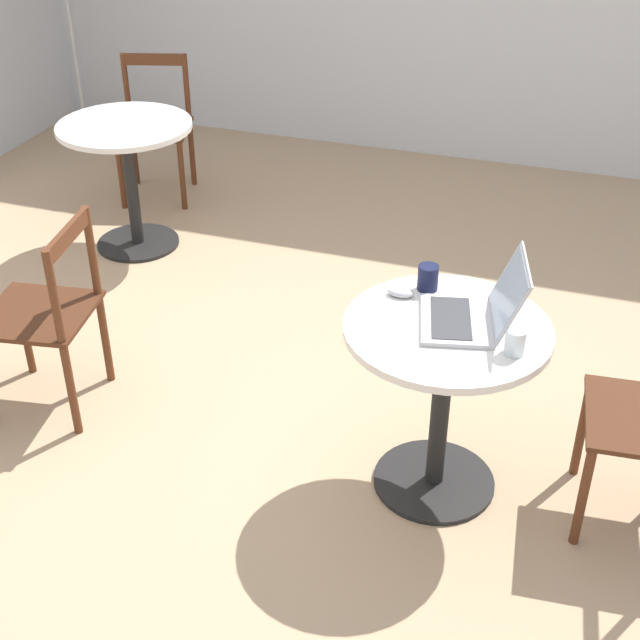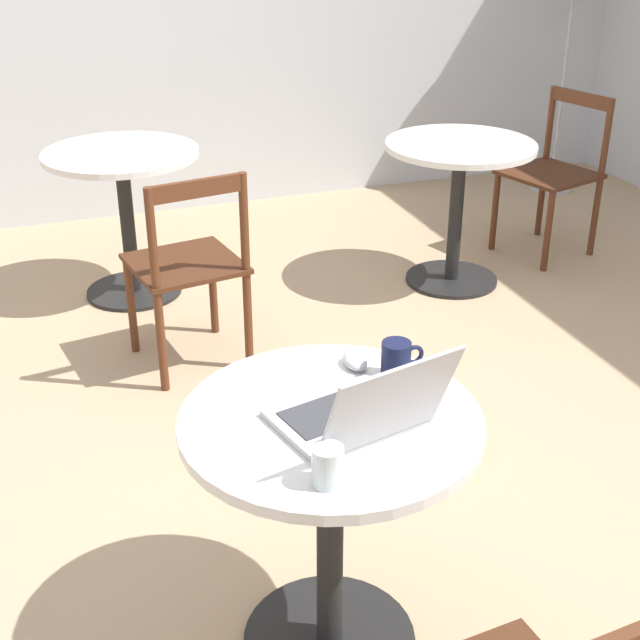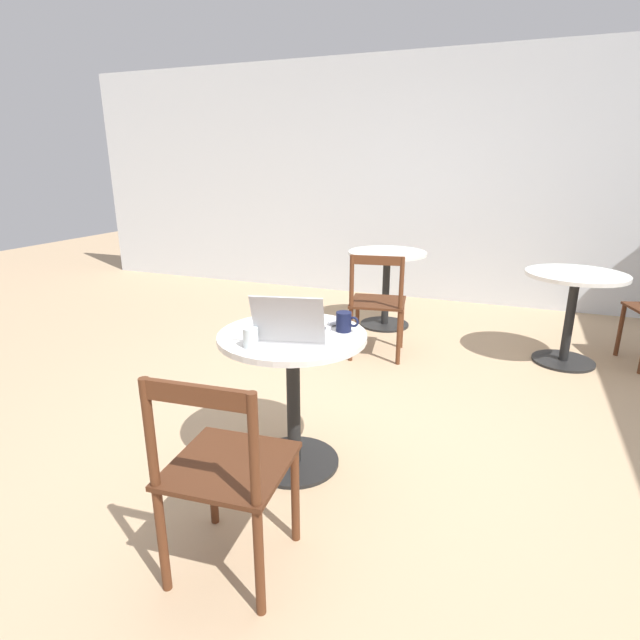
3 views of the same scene
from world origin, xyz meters
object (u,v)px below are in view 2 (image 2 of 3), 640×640
object	(u,v)px
laptop	(359,412)
mouse	(355,361)
cafe_table_mid	(458,182)
chair_far_front	(189,268)
cafe_table_far	(124,191)
chair_mid_right	(554,174)
mug	(397,359)
drinking_glass	(328,466)
cafe_table_near	(330,483)

from	to	relation	value
laptop	mouse	size ratio (longest dim) A/B	4.14
cafe_table_mid	chair_far_front	distance (m)	1.52
cafe_table_far	chair_mid_right	world-z (taller)	chair_mid_right
cafe_table_mid	cafe_table_far	bearing A→B (deg)	165.30
mug	drinking_glass	size ratio (longest dim) A/B	1.28
cafe_table_far	chair_mid_right	distance (m)	2.31
cafe_table_far	mug	world-z (taller)	mug
chair_far_front	laptop	size ratio (longest dim) A/B	2.11
chair_far_front	laptop	world-z (taller)	laptop
mouse	mug	world-z (taller)	mug
cafe_table_near	cafe_table_mid	bearing A→B (deg)	55.14
cafe_table_mid	chair_far_front	world-z (taller)	chair_far_front
cafe_table_mid	mug	bearing A→B (deg)	-121.98
cafe_table_near	laptop	world-z (taller)	laptop
cafe_table_mid	drinking_glass	bearing A→B (deg)	-123.65
mouse	chair_far_front	bearing A→B (deg)	95.74
chair_mid_right	drinking_glass	distance (m)	3.43
cafe_table_near	drinking_glass	size ratio (longest dim) A/B	8.09
cafe_table_near	cafe_table_mid	distance (m)	2.56
chair_far_front	chair_mid_right	bearing A→B (deg)	15.90
cafe_table_near	cafe_table_mid	xyz separation A→B (m)	(1.46, 2.10, 0.00)
cafe_table_near	mouse	bearing A→B (deg)	55.04
cafe_table_mid	cafe_table_near	bearing A→B (deg)	-124.86
chair_mid_right	laptop	xyz separation A→B (m)	(-2.13, -2.38, 0.34)
chair_mid_right	mouse	distance (m)	2.93
chair_mid_right	chair_far_front	bearing A→B (deg)	-164.10
cafe_table_far	chair_far_front	bearing A→B (deg)	-80.94
cafe_table_mid	chair_far_front	size ratio (longest dim) A/B	0.85
cafe_table_far	chair_mid_right	xyz separation A→B (m)	(2.30, -0.21, -0.09)
cafe_table_far	chair_mid_right	bearing A→B (deg)	-5.26
chair_mid_right	chair_far_front	distance (m)	2.26
cafe_table_far	drinking_glass	world-z (taller)	drinking_glass
chair_far_front	cafe_table_far	bearing A→B (deg)	99.06
chair_far_front	mouse	distance (m)	1.52
cafe_table_mid	laptop	distance (m)	2.61
mug	drinking_glass	bearing A→B (deg)	-131.53
laptop	mouse	world-z (taller)	laptop
laptop	mouse	distance (m)	0.31
laptop	drinking_glass	size ratio (longest dim) A/B	4.49
cafe_table_near	chair_far_front	distance (m)	1.69
chair_mid_right	mouse	xyz separation A→B (m)	(-2.02, -2.10, 0.31)
chair_far_front	drinking_glass	size ratio (longest dim) A/B	9.49
cafe_table_mid	laptop	xyz separation A→B (m)	(-1.42, -2.18, 0.25)
drinking_glass	cafe_table_near	bearing A→B (deg)	68.10
cafe_table_far	cafe_table_mid	bearing A→B (deg)	-14.70
cafe_table_near	chair_far_front	size ratio (longest dim) A/B	0.85
cafe_table_far	chair_far_front	world-z (taller)	chair_far_front
mug	cafe_table_near	bearing A→B (deg)	-151.32
cafe_table_far	chair_far_front	xyz separation A→B (m)	(0.13, -0.83, -0.09)
laptop	drinking_glass	xyz separation A→B (m)	(-0.14, -0.17, -0.01)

